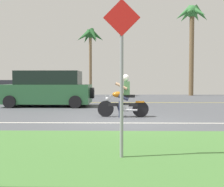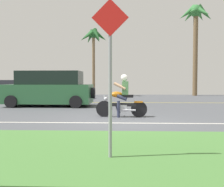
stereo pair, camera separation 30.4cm
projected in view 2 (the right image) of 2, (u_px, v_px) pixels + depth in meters
The scene contains 11 objects.
ground at pixel (121, 112), 12.32m from camera, with size 56.00×30.00×0.04m, color #4C4F54.
grass_median at pixel (118, 151), 5.24m from camera, with size 56.00×3.80×0.06m, color #477A38.
lane_line_near at pixel (120, 123), 8.85m from camera, with size 50.40×0.12×0.01m, color silver.
lane_line_far at pixel (122, 102), 17.24m from camera, with size 50.40×0.12×0.01m, color yellow.
motorcyclist at pixel (122, 99), 10.31m from camera, with size 1.94×0.63×1.62m.
suv_nearby at pixel (49, 89), 14.75m from camera, with size 4.83×2.28×1.90m.
parked_car_0 at pixel (11, 89), 23.60m from camera, with size 4.06×1.93×1.45m.
parked_car_1 at pixel (62, 90), 21.14m from camera, with size 4.28×2.19×1.41m.
palm_tree_0 at pixel (93, 40), 24.33m from camera, with size 2.61×2.47×6.03m.
palm_tree_1 at pixel (196, 21), 25.12m from camera, with size 3.31×3.22×8.47m.
street_sign at pixel (110, 64), 4.60m from camera, with size 0.62×0.06×2.74m.
Camera 2 is at (0.10, -9.28, 1.37)m, focal length 43.70 mm.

